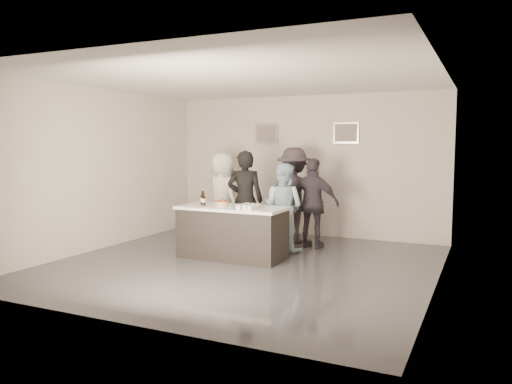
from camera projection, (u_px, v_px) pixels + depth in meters
floor at (243, 264)px, 8.20m from camera, size 6.00×6.00×0.00m
ceiling at (243, 79)px, 7.91m from camera, size 6.00×6.00×0.00m
wall_back at (305, 166)px, 10.76m from camera, size 6.00×0.04×3.00m
wall_front at (118, 188)px, 5.35m from camera, size 6.00×0.04×3.00m
wall_left at (100, 169)px, 9.32m from camera, size 0.04×6.00×3.00m
wall_right at (440, 179)px, 6.79m from camera, size 0.04×6.00×3.00m
picture_left at (266, 134)px, 11.05m from camera, size 0.54×0.04×0.44m
picture_right at (346, 133)px, 10.29m from camera, size 0.54×0.04×0.44m
bar_counter at (232, 232)px, 8.61m from camera, size 1.86×0.86×0.90m
cake at (222, 204)px, 8.59m from camera, size 0.21×0.21×0.07m
beer_bottle_a at (202, 197)px, 8.85m from camera, size 0.07×0.07×0.26m
beer_bottle_b at (203, 198)px, 8.70m from camera, size 0.07×0.07×0.26m
tumbler_cluster at (248, 206)px, 8.26m from camera, size 0.30×0.40×0.08m
candles at (209, 208)px, 8.38m from camera, size 0.24×0.08×0.01m
person_main_black at (245, 200)px, 9.29m from camera, size 0.77×0.61×1.85m
person_main_blue at (283, 207)px, 9.18m from camera, size 0.87×0.72×1.62m
person_guest_left at (222, 197)px, 10.20m from camera, size 1.04×0.91×1.80m
person_guest_right at (313, 203)px, 9.42m from camera, size 1.01×0.46×1.71m
person_guest_back at (294, 195)px, 9.96m from camera, size 1.23×0.71×1.91m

